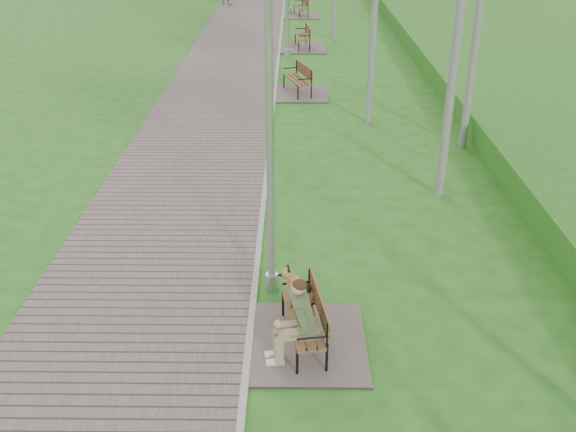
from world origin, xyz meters
name	(u,v)px	position (x,y,z in m)	size (l,w,h in m)	color
ground	(251,327)	(0.00, 0.00, 0.00)	(120.00, 120.00, 0.00)	#235F1A
walkway	(242,32)	(-1.75, 21.50, 0.02)	(3.50, 67.00, 0.04)	#635650
kerb	(281,32)	(0.00, 21.50, 0.03)	(0.10, 67.00, 0.05)	#999993
embankment	(565,41)	(12.00, 20.00, 0.00)	(14.00, 70.00, 1.60)	#458B2B
bench_main	(300,322)	(0.71, -0.41, 0.40)	(1.67, 1.85, 1.45)	#635650
bench_second	(297,87)	(0.70, 11.95, 0.21)	(1.81, 2.01, 1.11)	#635650
bench_third	(302,43)	(0.92, 18.33, 0.21)	(1.82, 2.03, 1.12)	#635650
bench_far	(301,12)	(0.91, 25.70, 0.21)	(1.81, 2.01, 1.11)	#635650
lamp_post_near	(270,151)	(0.28, 0.99, 2.35)	(0.19, 0.19, 5.03)	#A5A7AD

